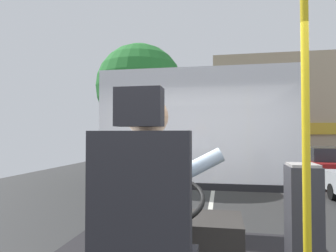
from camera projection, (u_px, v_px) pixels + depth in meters
The scene contains 11 objects.
ground at pixel (214, 188), 10.56m from camera, with size 18.00×44.00×0.06m.
driver_seat at pixel (145, 246), 1.45m from camera, with size 0.48×0.48×1.34m.
bus_driver at pixel (150, 197), 1.57m from camera, with size 0.80×0.58×0.84m.
steering_console at pixel (179, 237), 2.62m from camera, with size 1.10×0.97×0.78m.
handrail_pole at pixel (306, 161), 1.64m from camera, with size 0.04×0.04×1.96m.
fare_box at pixel (303, 224), 2.22m from camera, with size 0.22×0.27×0.91m.
windshield_panel at pixel (197, 141), 3.55m from camera, with size 2.50×0.08×1.48m.
street_tree at pixel (140, 88), 11.48m from camera, with size 3.35×3.35×5.37m.
shop_building at pixel (302, 114), 18.02m from camera, with size 10.51×5.37×6.29m.
parked_car_red at pixel (323, 164), 11.57m from camera, with size 1.76×4.12×1.38m.
parked_car_black at pixel (290, 154), 17.18m from camera, with size 2.03×3.84×1.44m.
Camera 1 is at (0.29, -1.94, 1.87)m, focal length 31.67 mm.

